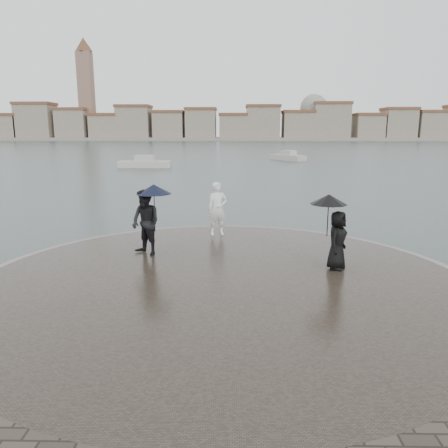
{
  "coord_description": "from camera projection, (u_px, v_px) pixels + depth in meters",
  "views": [
    {
      "loc": [
        0.25,
        -6.62,
        3.91
      ],
      "look_at": [
        0.0,
        4.8,
        1.45
      ],
      "focal_mm": 35.0,
      "sensor_mm": 36.0,
      "label": 1
    }
  ],
  "objects": [
    {
      "name": "ground",
      "position": [
        218.0,
        369.0,
        7.3
      ],
      "size": [
        400.0,
        400.0,
        0.0
      ],
      "primitive_type": "plane",
      "color": "#2B3835",
      "rests_on": "ground"
    },
    {
      "name": "kerb_ring",
      "position": [
        223.0,
        287.0,
        10.68
      ],
      "size": [
        12.5,
        12.5,
        0.32
      ],
      "primitive_type": "cylinder",
      "color": "gray",
      "rests_on": "ground"
    },
    {
      "name": "quay_tip",
      "position": [
        223.0,
        286.0,
        10.68
      ],
      "size": [
        11.9,
        11.9,
        0.36
      ],
      "primitive_type": "cylinder",
      "color": "#2D261E",
      "rests_on": "ground"
    },
    {
      "name": "statue",
      "position": [
        218.0,
        209.0,
        14.94
      ],
      "size": [
        0.75,
        0.58,
        1.83
      ],
      "primitive_type": "imported",
      "rotation": [
        0.0,
        0.0,
        0.24
      ],
      "color": "white",
      "rests_on": "quay_tip"
    },
    {
      "name": "visitor_left",
      "position": [
        147.0,
        216.0,
        12.54
      ],
      "size": [
        1.34,
        1.18,
        2.04
      ],
      "color": "black",
      "rests_on": "quay_tip"
    },
    {
      "name": "visitor_right",
      "position": [
        335.0,
        228.0,
        11.23
      ],
      "size": [
        1.14,
        1.03,
        1.95
      ],
      "color": "black",
      "rests_on": "quay_tip"
    },
    {
      "name": "far_skyline",
      "position": [
        216.0,
        125.0,
        163.3
      ],
      "size": [
        260.0,
        20.0,
        37.0
      ],
      "color": "gray",
      "rests_on": "ground"
    },
    {
      "name": "boats",
      "position": [
        224.0,
        160.0,
        51.97
      ],
      "size": [
        21.63,
        15.56,
        1.5
      ],
      "color": "#BAB4A7",
      "rests_on": "ground"
    }
  ]
}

